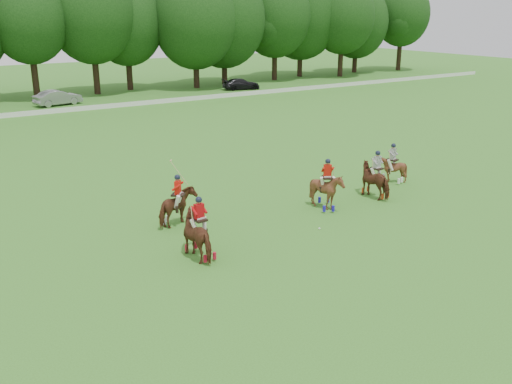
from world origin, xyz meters
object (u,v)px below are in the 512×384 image
polo_red_c (327,190)px  polo_stripe_b (392,169)px  car_mid (58,98)px  car_right (241,84)px  polo_ball (319,229)px  polo_red_b (179,207)px  polo_red_a (200,235)px  polo_stripe_a (376,180)px

polo_red_c → polo_stripe_b: polo_red_c is taller
car_mid → car_right: bearing=-102.0°
polo_ball → polo_red_b: bearing=142.6°
polo_red_b → polo_red_c: size_ratio=1.17×
polo_red_c → polo_red_b: bearing=165.6°
polo_red_b → polo_red_c: polo_red_b is taller
polo_red_a → polo_red_b: size_ratio=0.85×
polo_red_a → polo_red_c: 8.00m
polo_red_a → polo_ball: polo_red_a is taller
polo_red_b → polo_stripe_a: (10.32, -1.76, 0.04)m
polo_red_a → polo_ball: size_ratio=27.68×
polo_stripe_b → polo_stripe_a: bearing=-151.4°
polo_red_a → polo_stripe_b: 14.02m
polo_red_b → polo_stripe_b: bearing=-1.6°
car_right → polo_red_c: 42.96m
car_mid → polo_red_a: 40.76m
car_mid → polo_red_a: polo_red_a is taller
polo_stripe_b → polo_ball: bearing=-156.4°
polo_red_a → polo_red_c: size_ratio=1.00×
polo_red_a → polo_stripe_a: polo_red_a is taller
car_right → polo_red_a: size_ratio=1.80×
polo_ball → polo_stripe_a: bearing=21.1°
car_mid → polo_ball: (0.85, -40.71, -0.72)m
polo_red_b → polo_red_c: (7.02, -1.80, 0.06)m
car_right → polo_stripe_b: size_ratio=2.01×
car_right → polo_ball: size_ratio=49.85×
polo_red_c → polo_stripe_a: polo_red_c is taller
polo_red_b → car_right: bearing=55.2°
polo_red_c → polo_ball: bearing=-135.2°
polo_red_b → polo_stripe_a: polo_red_b is taller
car_right → polo_red_c: bearing=167.3°
polo_ball → car_right: bearing=63.1°
car_right → polo_ball: bearing=166.1°
car_right → polo_stripe_a: bearing=171.4°
polo_red_c → polo_stripe_b: (5.85, 1.43, -0.13)m
car_right → polo_red_c: (-18.66, -38.70, 0.27)m
car_mid → car_right: size_ratio=1.04×
polo_red_b → polo_ball: (4.99, -3.82, -0.81)m
car_mid → polo_red_b: 37.13m
polo_red_a → polo_red_b: bearing=77.7°
polo_red_c → polo_ball: size_ratio=27.72×
polo_stripe_a → polo_stripe_b: (2.55, 1.39, -0.10)m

